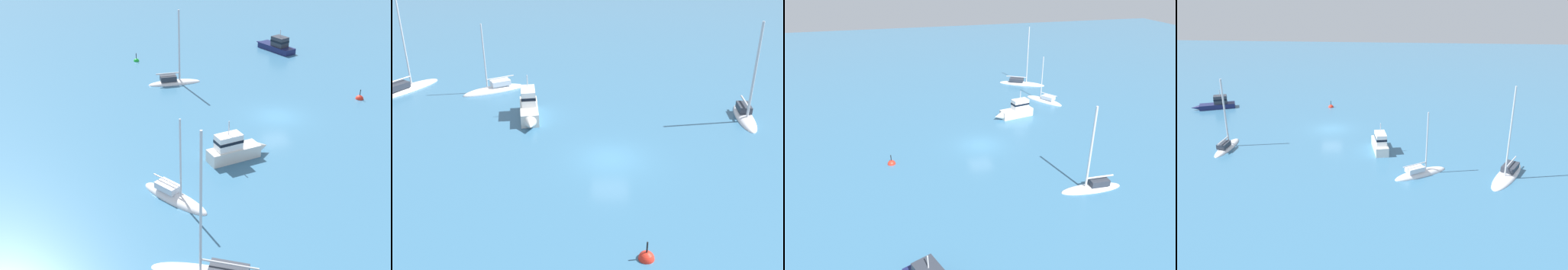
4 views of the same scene
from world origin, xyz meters
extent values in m
plane|color=teal|center=(0.00, 0.00, 0.00)|extent=(160.00, 160.00, 0.00)
ellipsoid|color=white|center=(-10.69, -7.23, 0.00)|extent=(1.50, 5.62, 0.78)
cube|color=#2D333D|center=(-10.71, -7.90, 0.66)|extent=(1.00, 1.70, 0.54)
cylinder|color=silver|center=(-10.68, -6.68, 4.11)|extent=(0.19, 0.19, 7.45)
cylinder|color=silver|center=(-10.71, -7.93, 1.17)|extent=(0.22, 2.52, 0.15)
ellipsoid|color=white|center=(11.00, -12.22, 0.00)|extent=(5.63, 4.32, 0.98)
cube|color=silver|center=(10.42, -12.60, 0.72)|extent=(1.99, 1.77, 0.47)
cylinder|color=silver|center=(11.49, -11.91, 3.39)|extent=(0.13, 0.13, 5.80)
cylinder|color=silver|center=(10.39, -12.62, 1.21)|extent=(2.25, 1.50, 0.10)
cube|color=#191E4C|center=(-18.54, 7.68, 0.35)|extent=(5.25, 3.46, 0.71)
cone|color=#191E4C|center=(-21.37, 6.52, 0.35)|extent=(1.42, 1.13, 0.71)
cube|color=#2D333D|center=(-18.07, 7.87, 1.31)|extent=(2.22, 1.96, 1.20)
cube|color=black|center=(-18.07, 7.87, 1.37)|extent=(2.27, 2.01, 0.24)
cylinder|color=silver|center=(-18.07, 7.87, 2.35)|extent=(0.08, 0.08, 0.89)
cube|color=silver|center=(6.63, -6.49, 0.51)|extent=(2.22, 4.41, 1.02)
cone|color=silver|center=(6.09, -3.96, 0.51)|extent=(1.22, 1.24, 1.02)
cube|color=white|center=(6.73, -6.97, 1.63)|extent=(1.50, 2.22, 1.23)
cube|color=black|center=(6.73, -6.97, 1.70)|extent=(1.55, 2.27, 0.24)
cylinder|color=silver|center=(6.73, -6.97, 2.82)|extent=(0.08, 0.08, 1.14)
cylinder|color=silver|center=(18.96, -12.61, 4.75)|extent=(0.15, 0.15, 8.70)
cylinder|color=silver|center=(19.77, -11.19, 1.17)|extent=(1.74, 2.90, 0.12)
sphere|color=red|center=(-1.77, 9.54, 0.00)|extent=(0.78, 0.78, 0.78)
cylinder|color=black|center=(-1.77, 9.54, 0.69)|extent=(0.08, 0.08, 0.59)
sphere|color=green|center=(-19.04, -9.94, 0.00)|extent=(0.66, 0.66, 0.66)
cylinder|color=black|center=(-19.04, -9.94, 0.65)|extent=(0.08, 0.08, 0.65)
camera|label=1|loc=(41.44, -18.93, 20.50)|focal=49.23mm
camera|label=2|loc=(0.08, 25.57, 14.35)|focal=40.25mm
camera|label=3|loc=(-34.18, 8.94, 18.11)|focal=33.52mm
camera|label=4|loc=(9.20, -48.08, 17.61)|focal=37.14mm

